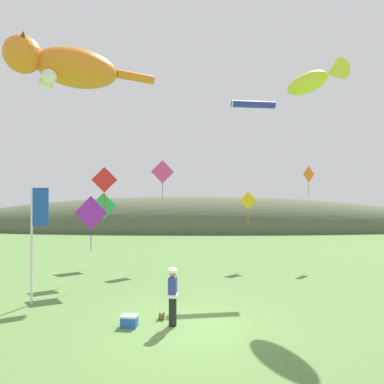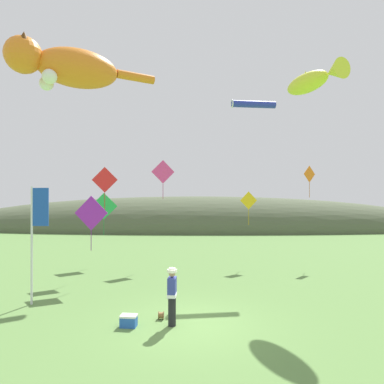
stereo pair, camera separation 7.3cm
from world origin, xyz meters
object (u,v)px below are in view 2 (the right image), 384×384
kite_tube_streamer (253,104)px  festival_banner_pole (36,227)px  kite_giant_cat (67,67)px  kite_spool (161,315)px  picnic_cooler (129,321)px  kite_fish_windsock (313,80)px  kite_diamond_gold (249,201)px  kite_diamond_green (104,206)px  kite_diamond_red (105,180)px  kite_diamond_violet (91,213)px  kite_diamond_pink (163,172)px  festival_attendant (172,295)px  kite_diamond_orange (309,174)px

kite_tube_streamer → festival_banner_pole: bearing=-147.7°
festival_banner_pole → kite_giant_cat: 8.59m
kite_spool → kite_giant_cat: size_ratio=0.04×
kite_spool → picnic_cooler: size_ratio=0.49×
kite_fish_windsock → kite_diamond_gold: (-2.06, 4.83, -5.30)m
kite_diamond_green → kite_diamond_red: size_ratio=1.10×
kite_fish_windsock → kite_diamond_red: bearing=164.9°
kite_fish_windsock → kite_diamond_gold: size_ratio=1.70×
picnic_cooler → kite_diamond_green: size_ratio=0.21×
kite_spool → kite_tube_streamer: 11.87m
kite_fish_windsock → kite_giant_cat: bearing=171.0°
kite_diamond_violet → kite_diamond_gold: bearing=31.0°
kite_diamond_violet → kite_fish_windsock: bearing=-1.4°
kite_diamond_pink → kite_fish_windsock: bearing=-36.4°
kite_spool → kite_diamond_green: kite_diamond_green is taller
festival_banner_pole → kite_fish_windsock: size_ratio=1.31×
festival_attendant → kite_tube_streamer: (3.69, 7.54, 7.83)m
picnic_cooler → kite_diamond_green: 10.34m
kite_tube_streamer → kite_diamond_violet: bearing=-158.8°
kite_tube_streamer → festival_attendant: bearing=-116.1°
kite_diamond_violet → kite_spool: bearing=-48.7°
kite_spool → kite_diamond_pink: 10.42m
kite_diamond_gold → picnic_cooler: bearing=-118.4°
kite_spool → kite_fish_windsock: 11.42m
kite_diamond_green → kite_diamond_pink: bearing=5.9°
picnic_cooler → kite_diamond_gold: kite_diamond_gold is taller
kite_tube_streamer → kite_diamond_violet: 9.92m
kite_diamond_red → kite_diamond_gold: bearing=15.9°
kite_spool → kite_diamond_red: kite_diamond_red is taller
picnic_cooler → kite_diamond_gold: (5.01, 9.28, 3.48)m
kite_giant_cat → kite_tube_streamer: size_ratio=2.74×
festival_attendant → festival_banner_pole: bearing=159.4°
kite_fish_windsock → kite_diamond_pink: 9.44m
festival_attendant → picnic_cooler: (-1.32, -0.11, -0.77)m
kite_giant_cat → kite_diamond_orange: size_ratio=3.44×
festival_banner_pole → kite_diamond_red: bearing=77.1°
kite_diamond_gold → festival_attendant: bearing=-112.0°
kite_spool → kite_diamond_orange: size_ratio=0.13×
festival_banner_pole → kite_tube_streamer: 12.05m
picnic_cooler → kite_diamond_pink: bearing=89.7°
festival_attendant → kite_diamond_pink: 10.55m
picnic_cooler → kite_diamond_orange: bearing=49.4°
kite_spool → kite_diamond_violet: bearing=131.3°
kite_fish_windsock → kite_diamond_violet: size_ratio=1.35×
kite_diamond_orange → festival_attendant: bearing=-126.4°
kite_diamond_green → kite_diamond_red: (0.65, -2.18, 1.44)m
picnic_cooler → kite_giant_cat: kite_giant_cat is taller
kite_spool → kite_giant_cat: (-5.27, 5.61, 10.18)m
kite_giant_cat → kite_diamond_green: kite_giant_cat is taller
picnic_cooler → kite_diamond_violet: bearing=119.4°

